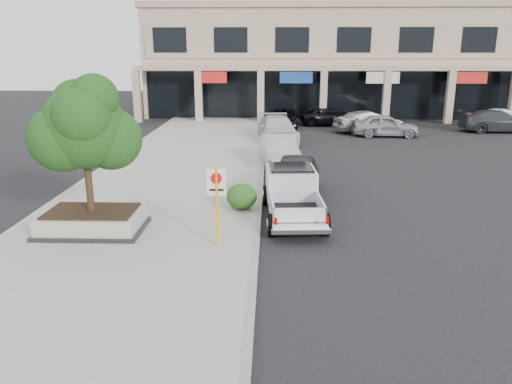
# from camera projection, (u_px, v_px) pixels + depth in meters

# --- Properties ---
(ground) EXTENTS (120.00, 120.00, 0.00)m
(ground) POSITION_uv_depth(u_px,v_px,m) (309.00, 253.00, 14.45)
(ground) COLOR black
(ground) RESTS_ON ground
(sidewalk) EXTENTS (8.00, 52.00, 0.15)m
(sidewalk) POSITION_uv_depth(u_px,v_px,m) (164.00, 192.00, 20.36)
(sidewalk) COLOR gray
(sidewalk) RESTS_ON ground
(curb) EXTENTS (0.20, 52.00, 0.15)m
(curb) POSITION_uv_depth(u_px,v_px,m) (260.00, 193.00, 20.24)
(curb) COLOR gray
(curb) RESTS_ON ground
(strip_mall) EXTENTS (40.55, 12.43, 9.50)m
(strip_mall) POSITION_uv_depth(u_px,v_px,m) (372.00, 61.00, 45.53)
(strip_mall) COLOR tan
(strip_mall) RESTS_ON ground
(planter) EXTENTS (3.20, 2.20, 0.68)m
(planter) POSITION_uv_depth(u_px,v_px,m) (92.00, 221.00, 15.71)
(planter) COLOR black
(planter) RESTS_ON sidewalk
(planter_tree) EXTENTS (2.90, 2.55, 4.00)m
(planter_tree) POSITION_uv_depth(u_px,v_px,m) (90.00, 127.00, 15.05)
(planter_tree) COLOR black
(planter_tree) RESTS_ON planter
(no_parking_sign) EXTENTS (0.55, 0.09, 2.30)m
(no_parking_sign) POSITION_uv_depth(u_px,v_px,m) (217.00, 196.00, 14.23)
(no_parking_sign) COLOR #FFB70D
(no_parking_sign) RESTS_ON sidewalk
(hedge) EXTENTS (1.10, 0.99, 0.93)m
(hedge) POSITION_uv_depth(u_px,v_px,m) (242.00, 197.00, 17.81)
(hedge) COLOR #194B15
(hedge) RESTS_ON sidewalk
(pickup_truck) EXTENTS (2.24, 5.33, 1.64)m
(pickup_truck) POSITION_uv_depth(u_px,v_px,m) (293.00, 195.00, 17.21)
(pickup_truck) COLOR silver
(pickup_truck) RESTS_ON ground
(curb_car_a) EXTENTS (2.36, 4.92, 1.62)m
(curb_car_a) POSITION_uv_depth(u_px,v_px,m) (296.00, 177.00, 19.83)
(curb_car_a) COLOR #2A2C2F
(curb_car_a) RESTS_ON ground
(curb_car_b) EXTENTS (2.13, 4.83, 1.54)m
(curb_car_b) POSITION_uv_depth(u_px,v_px,m) (279.00, 150.00, 25.35)
(curb_car_b) COLOR #A4A6AC
(curb_car_b) RESTS_ON ground
(curb_car_c) EXTENTS (2.86, 5.72, 1.60)m
(curb_car_c) POSITION_uv_depth(u_px,v_px,m) (277.00, 129.00, 31.89)
(curb_car_c) COLOR silver
(curb_car_c) RESTS_ON ground
(curb_car_d) EXTENTS (2.51, 5.01, 1.36)m
(curb_car_d) POSITION_uv_depth(u_px,v_px,m) (283.00, 118.00, 38.34)
(curb_car_d) COLOR black
(curb_car_d) RESTS_ON ground
(lot_car_a) EXTENTS (4.50, 1.99, 1.50)m
(lot_car_a) POSITION_uv_depth(u_px,v_px,m) (385.00, 125.00, 33.80)
(lot_car_a) COLOR #97999E
(lot_car_a) RESTS_ON ground
(lot_car_b) EXTENTS (4.59, 2.22, 1.45)m
(lot_car_b) POSITION_uv_depth(u_px,v_px,m) (371.00, 122.00, 35.56)
(lot_car_b) COLOR white
(lot_car_b) RESTS_ON ground
(lot_car_c) EXTENTS (5.33, 2.18, 1.54)m
(lot_car_c) POSITION_uv_depth(u_px,v_px,m) (498.00, 121.00, 35.73)
(lot_car_c) COLOR #303335
(lot_car_c) RESTS_ON ground
(lot_car_d) EXTENTS (4.90, 2.50, 1.33)m
(lot_car_d) POSITION_uv_depth(u_px,v_px,m) (331.00, 117.00, 38.99)
(lot_car_d) COLOR black
(lot_car_d) RESTS_ON ground
(lot_car_e) EXTENTS (5.02, 3.21, 1.59)m
(lot_car_e) POSITION_uv_depth(u_px,v_px,m) (366.00, 121.00, 35.58)
(lot_car_e) COLOR #95969C
(lot_car_e) RESTS_ON ground
(lot_car_f) EXTENTS (4.71, 2.06, 1.51)m
(lot_car_f) POSITION_uv_depth(u_px,v_px,m) (507.00, 120.00, 36.43)
(lot_car_f) COLOR silver
(lot_car_f) RESTS_ON ground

